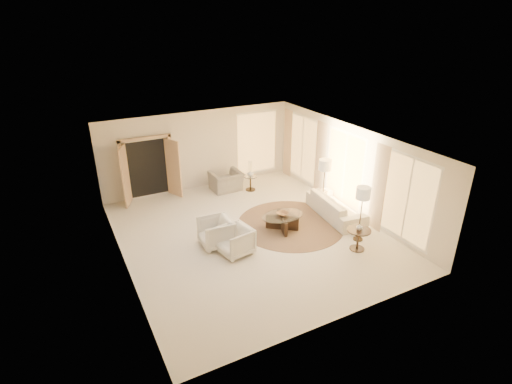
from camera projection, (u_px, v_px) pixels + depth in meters
name	position (u px, v px, depth m)	size (l,w,h in m)	color
room	(250.00, 190.00, 11.00)	(7.04, 8.04, 2.83)	silver
windows_right	(346.00, 170.00, 12.56)	(0.10, 6.40, 2.40)	#FFC466
window_back_corner	(257.00, 143.00, 15.19)	(1.70, 0.10, 2.40)	#FFC466
curtains_right	(327.00, 163.00, 13.29)	(0.06, 5.20, 2.60)	#C7AC90
french_doors	(148.00, 169.00, 13.42)	(1.95, 0.66, 2.16)	tan
area_rug	(290.00, 224.00, 12.12)	(3.23, 3.23, 0.01)	#402B1E
sofa	(336.00, 207.00, 12.46)	(2.29, 0.89, 0.67)	silver
armchair_left	(216.00, 231.00, 10.86)	(0.85, 0.80, 0.88)	silver
armchair_right	(235.00, 239.00, 10.49)	(0.81, 0.76, 0.83)	silver
accent_chair	(226.00, 178.00, 14.28)	(1.06, 0.69, 0.93)	gray
coffee_table	(282.00, 220.00, 11.71)	(1.63, 1.63, 0.48)	black
end_table	(358.00, 236.00, 10.67)	(0.64, 0.64, 0.60)	black
side_table	(250.00, 182.00, 14.34)	(0.47, 0.47, 0.54)	black
floor_lamp_near	(325.00, 167.00, 12.60)	(0.40, 0.40, 1.66)	black
floor_lamp_far	(363.00, 196.00, 10.74)	(0.39, 0.39, 1.61)	black
bowl	(283.00, 214.00, 11.62)	(0.34, 0.34, 0.08)	brown
end_vase	(359.00, 227.00, 10.56)	(0.16, 0.16, 0.17)	silver
side_vase	(250.00, 173.00, 14.21)	(0.22, 0.22, 0.23)	silver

